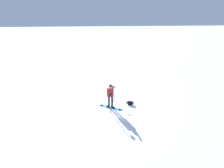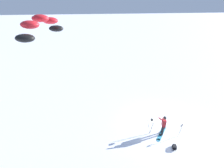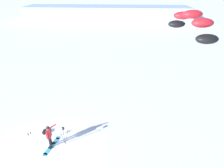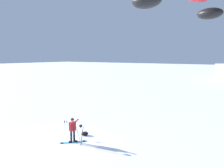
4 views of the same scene
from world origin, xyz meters
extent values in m
plane|color=white|center=(0.00, 0.00, 0.00)|extent=(300.00, 300.00, 0.00)
cylinder|color=black|center=(0.43, 0.67, 0.41)|extent=(0.14, 0.14, 0.82)
cylinder|color=black|center=(0.35, 0.46, 0.41)|extent=(0.14, 0.14, 0.82)
cube|color=maroon|center=(0.39, 0.56, 1.11)|extent=(0.38, 0.46, 0.58)
sphere|color=tan|center=(0.39, 0.56, 1.54)|extent=(0.22, 0.22, 0.22)
sphere|color=black|center=(0.39, 0.56, 1.57)|extent=(0.23, 0.23, 0.23)
cylinder|color=maroon|center=(0.68, 0.65, 1.51)|extent=(0.53, 0.26, 0.41)
cylinder|color=maroon|center=(0.31, 0.38, 1.11)|extent=(0.09, 0.09, 0.58)
cube|color=teal|center=(0.43, 0.55, 0.01)|extent=(1.28, 1.38, 0.02)
cylinder|color=teal|center=(0.96, 1.14, 0.01)|extent=(0.30, 0.30, 0.02)
cylinder|color=teal|center=(-0.11, -0.04, 0.01)|extent=(0.30, 0.30, 0.02)
cube|color=black|center=(0.57, 0.72, 0.06)|extent=(0.24, 0.24, 0.08)
cube|color=black|center=(0.28, 0.39, 0.06)|extent=(0.24, 0.24, 0.08)
ellipsoid|color=black|center=(7.75, -3.68, 7.50)|extent=(1.25, 1.04, 0.44)
ellipsoid|color=red|center=(7.96, -3.05, 8.10)|extent=(1.25, 1.04, 0.44)
ellipsoid|color=red|center=(8.33, -1.99, 8.33)|extent=(1.25, 1.04, 0.44)
ellipsoid|color=red|center=(8.70, -0.92, 8.10)|extent=(1.25, 1.04, 0.44)
ellipsoid|color=black|center=(8.91, -0.30, 7.50)|extent=(1.25, 1.04, 0.44)
ellipsoid|color=black|center=(0.18, 2.04, 0.13)|extent=(0.56, 0.64, 0.26)
cube|color=black|center=(0.18, 2.04, 0.22)|extent=(0.34, 0.39, 0.08)
cylinder|color=#262628|center=(1.30, 0.50, 0.63)|extent=(0.05, 0.31, 1.27)
cylinder|color=#262628|center=(1.18, 0.30, 0.63)|extent=(0.29, 0.16, 1.27)
cylinder|color=#262628|center=(1.44, 0.29, 0.63)|extent=(0.29, 0.17, 1.27)
cube|color=black|center=(1.31, 0.36, 1.29)|extent=(0.10, 0.10, 0.06)
cube|color=black|center=(1.31, 0.36, 1.37)|extent=(0.12, 0.16, 0.10)
cylinder|color=gray|center=(-0.69, 1.11, 0.59)|extent=(0.07, 0.12, 1.18)
cylinder|color=black|center=(-0.69, 1.11, 1.11)|extent=(0.05, 0.05, 0.14)
cylinder|color=gray|center=(-0.83, 1.03, 0.59)|extent=(0.07, 0.12, 1.18)
cylinder|color=black|center=(-0.83, 1.03, 1.11)|extent=(0.05, 0.05, 0.14)
cube|color=#99B2CC|center=(22.31, 42.37, 1.96)|extent=(43.63, 28.56, 3.92)
camera|label=1|loc=(13.74, -2.21, 5.95)|focal=34.02mm
camera|label=2|loc=(5.91, 8.88, 9.16)|focal=25.17mm
camera|label=3|loc=(0.15, -9.90, 9.82)|focal=31.14mm
camera|label=4|loc=(10.99, -10.37, 5.83)|focal=36.98mm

